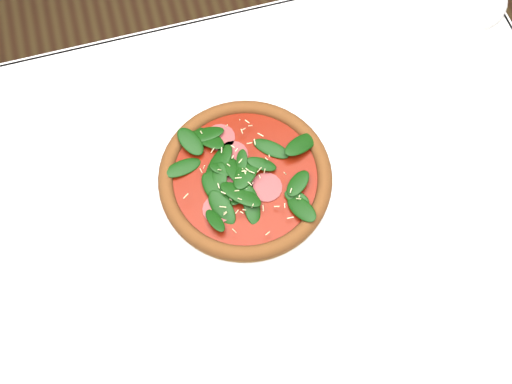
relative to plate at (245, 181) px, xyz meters
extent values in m
plane|color=brown|center=(-0.02, -0.05, -0.76)|extent=(6.00, 6.00, 0.00)
cube|color=white|center=(-0.02, -0.05, -0.03)|extent=(1.20, 0.80, 0.04)
cylinder|color=#47301C|center=(0.52, 0.29, -0.40)|extent=(0.06, 0.06, 0.71)
cube|color=white|center=(-0.02, 0.35, -0.12)|extent=(1.20, 0.01, 0.22)
cylinder|color=silver|center=(0.00, 0.00, 0.00)|extent=(0.34, 0.34, 0.01)
torus|color=silver|center=(0.00, 0.00, 0.00)|extent=(0.34, 0.34, 0.01)
cylinder|color=#9C6225|center=(0.00, 0.00, 0.01)|extent=(0.31, 0.31, 0.01)
torus|color=#A95C27|center=(0.00, 0.00, 0.02)|extent=(0.31, 0.31, 0.02)
cylinder|color=maroon|center=(0.00, 0.00, 0.02)|extent=(0.25, 0.25, 0.00)
cylinder|color=#98413D|center=(0.00, 0.00, 0.02)|extent=(0.22, 0.22, 0.00)
ellipsoid|color=#103B0A|center=(0.00, 0.00, 0.03)|extent=(0.24, 0.24, 0.02)
cylinder|color=beige|center=(0.00, 0.00, 0.04)|extent=(0.22, 0.22, 0.00)
camera|label=1|loc=(-0.09, -0.38, 0.88)|focal=40.00mm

